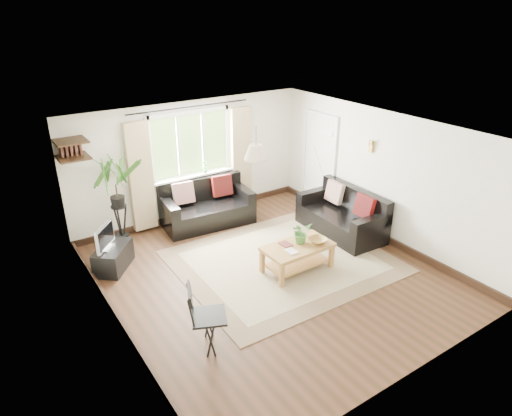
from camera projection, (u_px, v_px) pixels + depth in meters
floor at (269, 274)px, 7.53m from camera, size 5.50×5.50×0.00m
ceiling at (271, 132)px, 6.54m from camera, size 5.50×5.50×0.00m
wall_back at (191, 161)px, 9.12m from camera, size 5.00×0.02×2.40m
wall_front at (417, 294)px, 4.95m from camera, size 5.00×0.02×2.40m
wall_left at (110, 253)px, 5.77m from camera, size 0.02×5.50×2.40m
wall_right at (382, 177)px, 8.30m from camera, size 0.02×5.50×2.40m
rug at (283, 261)px, 7.89m from camera, size 3.56×3.07×0.02m
window at (191, 145)px, 8.95m from camera, size 2.50×0.16×2.16m
door at (319, 163)px, 9.66m from camera, size 0.06×0.96×2.06m
corner_shelf at (72, 149)px, 7.51m from camera, size 0.50×0.50×0.34m
pendant_lamp at (256, 149)px, 6.99m from camera, size 0.36×0.36×0.54m
wall_sconce at (370, 145)px, 8.27m from camera, size 0.12×0.12×0.28m
sofa_back at (207, 205)px, 9.09m from camera, size 1.85×1.05×0.83m
sofa_right at (341, 213)px, 8.73m from camera, size 1.76×0.91×0.82m
coffee_table at (297, 258)px, 7.55m from camera, size 1.15×0.63×0.47m
table_plant at (301, 233)px, 7.48m from camera, size 0.33×0.29×0.36m
bowl at (317, 240)px, 7.53m from camera, size 0.32×0.32×0.07m
book_a at (287, 253)px, 7.22m from camera, size 0.16×0.21×0.02m
book_b at (282, 246)px, 7.43m from camera, size 0.17×0.22×0.02m
tv_stand at (113, 257)px, 7.62m from camera, size 0.82×0.85×0.41m
tv at (105, 236)px, 7.40m from camera, size 0.53×0.57×0.45m
palm_stand at (118, 203)px, 8.14m from camera, size 0.81×0.81×1.67m
folding_chair at (209, 318)px, 5.76m from camera, size 0.63×0.63×0.92m
sill_plant at (205, 167)px, 9.21m from camera, size 0.14×0.10×0.27m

